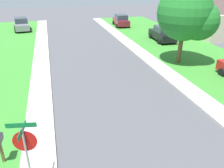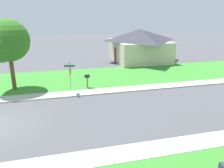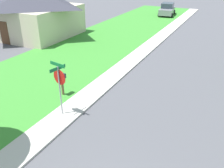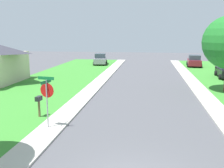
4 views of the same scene
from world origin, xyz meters
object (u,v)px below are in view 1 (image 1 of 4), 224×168
Objects in this scene: car_grey_near_corner at (21,24)px; house_right_setback at (221,15)px; car_maroon_behind_trees at (121,20)px; tree_sidewalk_near at (188,15)px; stop_sign_far_corner at (25,146)px; car_black_across_road at (163,34)px.

car_grey_near_corner is 26.28m from house_right_setback.
house_right_setback is at bearing -19.99° from car_grey_near_corner.
car_maroon_behind_trees is 17.42m from tree_sidewalk_near.
car_grey_near_corner is at bearing 95.08° from stop_sign_far_corner.
stop_sign_far_corner is 0.29× the size of house_right_setback.
car_grey_near_corner is (-2.47, 27.81, -1.01)m from stop_sign_far_corner.
stop_sign_far_corner is at bearing -127.95° from car_black_across_road.
car_maroon_behind_trees and car_grey_near_corner have the same top height.
tree_sidewalk_near is at bearing -103.61° from car_black_across_road.
house_right_setback is at bearing 40.15° from tree_sidewalk_near.
car_grey_near_corner is 22.98m from tree_sidewalk_near.
car_black_across_road is (1.93, -9.79, 0.00)m from car_maroon_behind_trees.
car_maroon_behind_trees and car_black_across_road have the same top height.
stop_sign_far_corner is 27.94m from car_grey_near_corner.
tree_sidewalk_near is at bearing -89.48° from car_maroon_behind_trees.
car_black_across_road and car_grey_near_corner have the same top height.
tree_sidewalk_near is 0.67× the size of house_right_setback.
car_black_across_road is 19.13m from car_grey_near_corner.
house_right_setback is (10.51, -8.39, 1.50)m from car_maroon_behind_trees.
car_black_across_road is 0.46× the size of house_right_setback.
stop_sign_far_corner is 29.65m from car_maroon_behind_trees.
house_right_setback is at bearing 40.34° from stop_sign_far_corner.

